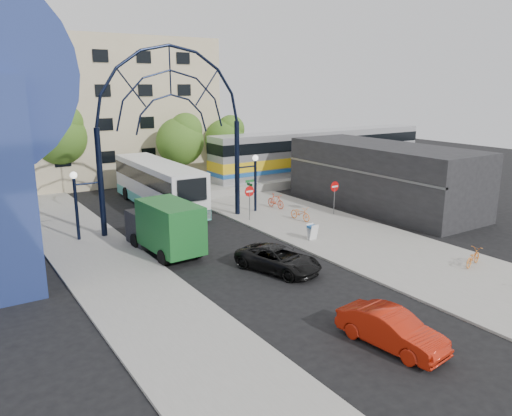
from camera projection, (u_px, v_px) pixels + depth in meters
ground at (301, 294)px, 23.41m from camera, size 120.00×120.00×0.00m
sidewalk_east at (362, 242)px, 30.89m from camera, size 8.00×56.00×0.12m
plaza_west at (123, 281)px, 24.81m from camera, size 5.00×50.00×0.12m
gateway_arch at (171, 100)px, 32.71m from camera, size 13.64×0.44×12.10m
stop_sign at (250, 194)px, 35.22m from camera, size 0.80×0.07×2.50m
do_not_enter_sign at (335, 190)px, 36.89m from camera, size 0.76×0.07×2.48m
street_name_sign at (250, 190)px, 35.89m from camera, size 0.70×0.70×2.80m
sandwich_board at (312, 230)px, 31.06m from camera, size 0.55×0.61×0.99m
commercial_block_east at (382, 176)px, 39.42m from camera, size 6.00×16.00×5.00m
apartment_block at (106, 110)px, 51.17m from camera, size 20.00×12.10×14.00m
train_platform at (321, 175)px, 51.80m from camera, size 32.00×5.00×0.80m
train_car at (322, 151)px, 51.19m from camera, size 25.10×3.05×4.20m
tree_north_a at (181, 139)px, 46.60m from camera, size 4.48×4.48×7.00m
tree_north_b at (59, 134)px, 44.37m from camera, size 5.12×5.12×8.00m
tree_north_c at (226, 137)px, 51.49m from camera, size 4.16×4.16×6.50m
city_bus at (158, 184)px, 39.46m from camera, size 3.36×13.13×3.58m
green_truck at (164, 227)px, 28.80m from camera, size 2.69×6.33×3.14m
black_suv at (278, 259)px, 26.15m from camera, size 3.52×5.15×1.31m
red_sedan at (391, 329)px, 18.60m from camera, size 2.01×4.40×1.40m
bike_near_a at (300, 213)px, 35.55m from camera, size 0.85×1.96×1.00m
bike_near_b at (276, 201)px, 39.01m from camera, size 0.72×1.90×1.11m
bike_far_a at (473, 257)px, 26.63m from camera, size 1.87×1.06×0.93m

